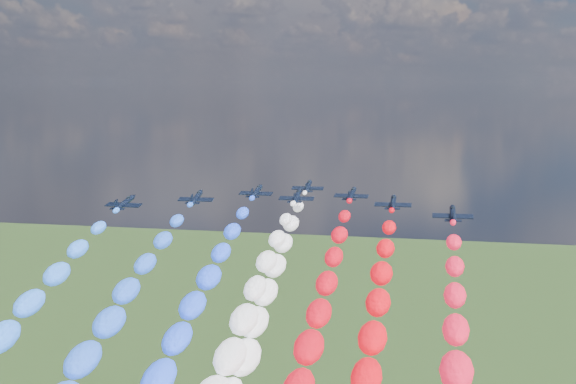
# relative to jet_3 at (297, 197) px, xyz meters

# --- Properties ---
(jet_0) EXTENTS (8.36, 11.07, 4.24)m
(jet_0) POSITION_rel_jet_3_xyz_m (-34.08, -15.94, 0.00)
(jet_0) COLOR black
(jet_1) EXTENTS (8.39, 11.10, 4.24)m
(jet_1) POSITION_rel_jet_3_xyz_m (-21.52, -5.80, 0.00)
(jet_1) COLOR black
(jet_2) EXTENTS (8.00, 10.82, 4.24)m
(jet_2) POSITION_rel_jet_3_xyz_m (-10.64, 5.63, 0.00)
(jet_2) COLOR black
(trail_2) EXTENTS (6.76, 117.91, 48.23)m
(trail_2) POSITION_rel_jet_3_xyz_m (-10.64, -54.27, -21.58)
(trail_2) COLOR #234DFC
(jet_3) EXTENTS (8.15, 10.93, 4.24)m
(jet_3) POSITION_rel_jet_3_xyz_m (0.00, 0.00, 0.00)
(jet_3) COLOR black
(jet_4) EXTENTS (8.19, 10.96, 4.24)m
(jet_4) POSITION_rel_jet_3_xyz_m (-0.31, 16.52, 0.00)
(jet_4) COLOR black
(trail_4) EXTENTS (6.76, 117.91, 48.23)m
(trail_4) POSITION_rel_jet_3_xyz_m (-0.31, -43.38, -21.58)
(trail_4) COLOR white
(jet_5) EXTENTS (8.28, 11.02, 4.24)m
(jet_5) POSITION_rel_jet_3_xyz_m (11.60, 6.04, 0.00)
(jet_5) COLOR black
(jet_6) EXTENTS (7.90, 10.75, 4.24)m
(jet_6) POSITION_rel_jet_3_xyz_m (21.62, -4.61, 0.00)
(jet_6) COLOR black
(jet_7) EXTENTS (7.80, 10.67, 4.24)m
(jet_7) POSITION_rel_jet_3_xyz_m (33.79, -16.08, 0.00)
(jet_7) COLOR black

